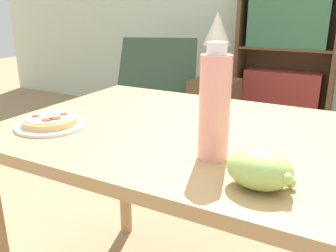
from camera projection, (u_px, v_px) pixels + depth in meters
dining_table at (193, 160)px, 1.15m from camera, size 1.20×0.84×0.77m
pizza_on_plate at (50, 122)px, 1.13m from camera, size 0.22×0.22×0.04m
grape_bunch at (261, 169)px, 0.74m from camera, size 0.14×0.11×0.09m
drink_bottle at (215, 106)px, 0.86m from camera, size 0.08×0.08×0.29m
lounge_chair_near at (154, 112)px, 3.02m from camera, size 0.86×0.95×0.88m
bookshelf at (285, 56)px, 3.23m from camera, size 0.87×0.29×1.56m
side_table at (214, 116)px, 2.86m from camera, size 0.34×0.34×0.60m
table_lamp at (217, 32)px, 2.65m from camera, size 0.21×0.21×0.51m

